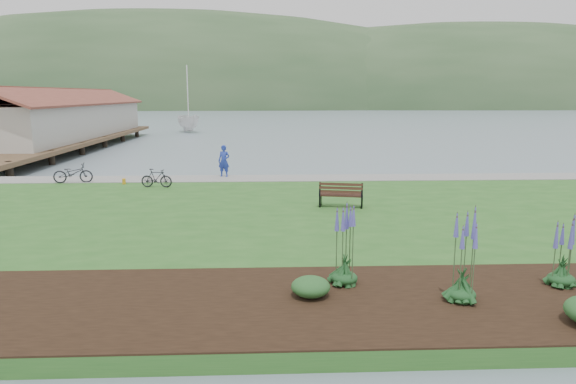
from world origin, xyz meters
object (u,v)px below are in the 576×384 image
at_px(person, 224,158).
at_px(sailboat, 189,132).
at_px(park_bench, 341,194).
at_px(bicycle_a, 73,173).

bearing_deg(person, sailboat, 117.01).
distance_m(park_bench, sailboat, 49.31).
xyz_separation_m(person, bicycle_a, (-7.51, -1.59, -0.52)).
relative_size(bicycle_a, sailboat, 0.07).
height_order(bicycle_a, sailboat, sailboat).
bearing_deg(person, park_bench, -40.31).
height_order(park_bench, bicycle_a, park_bench).
bearing_deg(park_bench, person, 135.85).
distance_m(person, bicycle_a, 7.70).
height_order(person, sailboat, sailboat).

